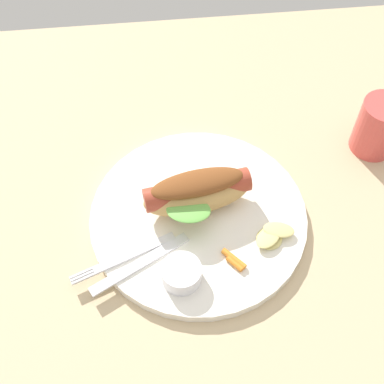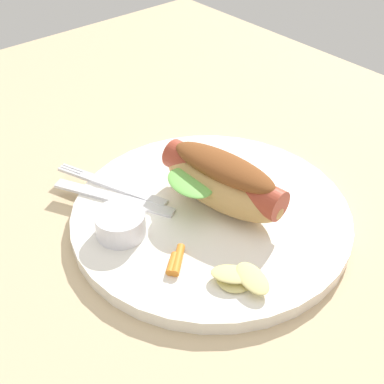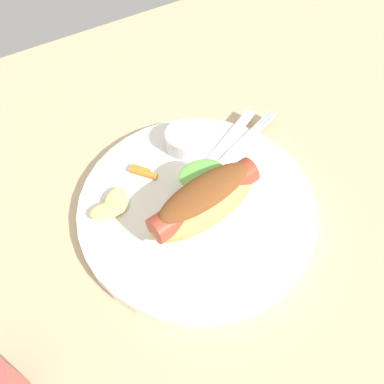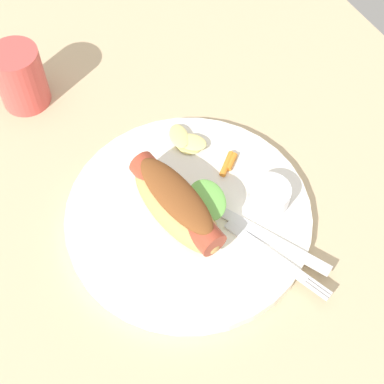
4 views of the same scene
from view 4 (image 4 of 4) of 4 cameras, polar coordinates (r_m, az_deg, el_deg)
ground_plane at (r=74.41cm, az=-1.46°, el=-3.51°), size 120.00×90.00×1.80cm
plate at (r=73.30cm, az=-0.33°, el=-2.35°), size 30.87×30.87×1.60cm
hot_dog at (r=69.22cm, az=-1.54°, el=-1.42°), size 16.05×10.28×6.26cm
sauce_ramekin at (r=73.08cm, az=7.55°, el=-0.29°), size 5.27×5.27×2.60cm
fork at (r=70.06cm, az=8.03°, el=-6.33°), size 14.38×6.47×0.40cm
knife at (r=71.11cm, az=8.05°, el=-4.76°), size 13.77×8.20×0.36cm
chips_pile at (r=78.25cm, az=-0.49°, el=5.02°), size 6.46×5.10×1.28cm
carrot_garnish at (r=76.48cm, az=3.61°, el=2.85°), size 3.14×3.70×0.84cm
drinking_cup at (r=86.16cm, az=-16.45°, el=10.70°), size 6.88×6.88×9.06cm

